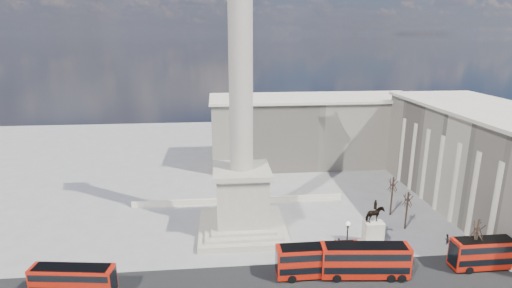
{
  "coord_description": "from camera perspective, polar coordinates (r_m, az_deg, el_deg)",
  "views": [
    {
      "loc": [
        -3.42,
        -54.57,
        31.22
      ],
      "look_at": [
        2.0,
        2.09,
        15.53
      ],
      "focal_mm": 28.0,
      "sensor_mm": 36.0,
      "label": 1
    }
  ],
  "objects": [
    {
      "name": "red_bus_d",
      "position": [
        65.18,
        30.56,
        -13.22
      ],
      "size": [
        10.97,
        2.67,
        4.44
      ],
      "rotation": [
        0.0,
        0.0,
        0.01
      ],
      "color": "#B11809",
      "rests_on": "ground"
    },
    {
      "name": "bare_tree_far",
      "position": [
        74.18,
        19.0,
        -5.37
      ],
      "size": [
        1.85,
        1.85,
        7.57
      ],
      "rotation": [
        0.0,
        0.0,
        0.05
      ],
      "color": "#332319",
      "rests_on": "ground"
    },
    {
      "name": "balustrade_wall",
      "position": [
        77.03,
        -2.49,
        -8.07
      ],
      "size": [
        40.0,
        0.6,
        1.1
      ],
      "primitive_type": "cube",
      "color": "beige",
      "rests_on": "ground"
    },
    {
      "name": "bare_tree_mid",
      "position": [
        70.03,
        20.88,
        -7.31
      ],
      "size": [
        1.8,
        1.8,
        6.83
      ],
      "rotation": [
        0.0,
        0.0,
        -0.05
      ],
      "color": "#332319",
      "rests_on": "ground"
    },
    {
      "name": "red_bus_a",
      "position": [
        56.09,
        -24.6,
        -17.36
      ],
      "size": [
        10.32,
        3.61,
        4.1
      ],
      "rotation": [
        0.0,
        0.0,
        -0.13
      ],
      "color": "#B11809",
      "rests_on": "ground"
    },
    {
      "name": "victorian_lamp",
      "position": [
        57.23,
        12.86,
        -13.32
      ],
      "size": [
        0.59,
        0.59,
        6.92
      ],
      "rotation": [
        0.0,
        0.0,
        -0.39
      ],
      "color": "black",
      "rests_on": "ground"
    },
    {
      "name": "equestrian_statue",
      "position": [
        64.24,
        16.4,
        -11.74
      ],
      "size": [
        3.57,
        2.68,
        7.55
      ],
      "color": "beige",
      "rests_on": "ground"
    },
    {
      "name": "red_bus_b",
      "position": [
        55.56,
        8.94,
        -16.08
      ],
      "size": [
        11.14,
        2.69,
        4.51
      ],
      "rotation": [
        0.0,
        0.0,
        0.0
      ],
      "color": "#B11809",
      "rests_on": "ground"
    },
    {
      "name": "ground",
      "position": [
        62.97,
        -1.68,
        -14.32
      ],
      "size": [
        180.0,
        180.0,
        0.0
      ],
      "primitive_type": "plane",
      "color": "gray",
      "rests_on": "ground"
    },
    {
      "name": "nelsons_column",
      "position": [
        62.41,
        -2.08,
        -1.65
      ],
      "size": [
        14.0,
        14.0,
        49.85
      ],
      "color": "#B8B09A",
      "rests_on": "ground"
    },
    {
      "name": "building_east",
      "position": [
        83.63,
        30.21,
        -1.92
      ],
      "size": [
        19.0,
        46.0,
        18.6
      ],
      "color": "#B2A892",
      "rests_on": "ground"
    },
    {
      "name": "pedestrian_walking",
      "position": [
        62.63,
        11.76,
        -13.82
      ],
      "size": [
        0.82,
        0.66,
        1.95
      ],
      "primitive_type": "imported",
      "rotation": [
        0.0,
        0.0,
        0.31
      ],
      "color": "black",
      "rests_on": "ground"
    },
    {
      "name": "bare_tree_near",
      "position": [
        62.34,
        29.14,
        -10.48
      ],
      "size": [
        1.76,
        1.76,
        7.69
      ],
      "rotation": [
        0.0,
        0.0,
        0.41
      ],
      "color": "#332319",
      "rests_on": "ground"
    },
    {
      "name": "asphalt_road",
      "position": [
        55.07,
        4.57,
        -19.18
      ],
      "size": [
        120.0,
        9.0,
        0.01
      ],
      "primitive_type": "cube",
      "color": "black",
      "rests_on": "ground"
    },
    {
      "name": "building_northeast",
      "position": [
        100.08,
        8.23,
        2.03
      ],
      "size": [
        51.0,
        17.0,
        16.6
      ],
      "color": "#B2A892",
      "rests_on": "ground"
    },
    {
      "name": "pedestrian_crossing",
      "position": [
        62.17,
        11.21,
        -14.04
      ],
      "size": [
        1.17,
        1.07,
        1.93
      ],
      "primitive_type": "imported",
      "rotation": [
        0.0,
        0.0,
        2.46
      ],
      "color": "black",
      "rests_on": "ground"
    },
    {
      "name": "red_bus_c",
      "position": [
        56.59,
        15.34,
        -15.74
      ],
      "size": [
        11.76,
        3.71,
        4.69
      ],
      "rotation": [
        0.0,
        0.0,
        -0.09
      ],
      "color": "#B11809",
      "rests_on": "ground"
    },
    {
      "name": "pedestrian_standing",
      "position": [
        69.59,
        25.58,
        -12.14
      ],
      "size": [
        0.97,
        0.89,
        1.61
      ],
      "primitive_type": "imported",
      "rotation": [
        0.0,
        0.0,
        3.6
      ],
      "color": "black",
      "rests_on": "ground"
    }
  ]
}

